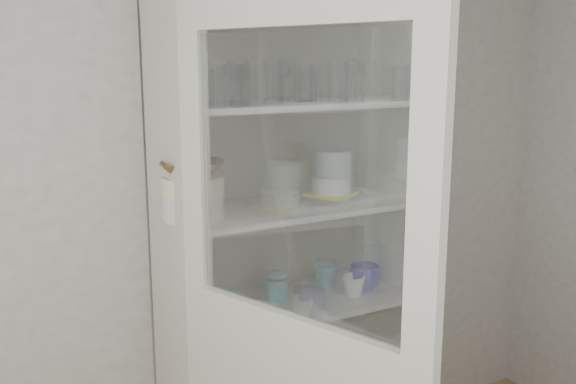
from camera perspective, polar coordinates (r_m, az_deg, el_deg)
wall_back at (r=2.62m, az=-6.26°, el=0.23°), size 3.60×0.02×2.60m
pantry_cabinet at (r=2.65m, az=-0.67°, el=-7.59°), size 1.00×0.45×2.10m
tumbler_0 at (r=2.19m, az=-7.34°, el=9.17°), size 0.08×0.08×0.12m
tumbler_1 at (r=2.19m, az=-4.84°, el=9.47°), size 0.09×0.09×0.14m
tumbler_2 at (r=2.19m, az=-4.30°, el=9.44°), size 0.09×0.09×0.14m
tumbler_3 at (r=2.27m, az=-1.40°, el=9.68°), size 0.10×0.10×0.15m
tumbler_4 at (r=2.41m, az=4.44°, el=9.77°), size 0.08×0.08×0.15m
tumbler_5 at (r=2.43m, az=6.00°, el=9.63°), size 0.09×0.09×0.14m
tumbler_6 at (r=2.56m, az=9.94°, el=9.52°), size 0.08×0.08×0.13m
tumbler_7 at (r=2.33m, az=-5.63°, el=9.46°), size 0.07×0.07×0.13m
tumbler_8 at (r=2.30m, az=-8.07°, el=9.36°), size 0.07×0.07×0.13m
tumbler_9 at (r=2.35m, az=-4.53°, el=9.75°), size 0.08×0.08×0.15m
tumbler_10 at (r=2.52m, az=1.81°, el=9.59°), size 0.08×0.08×0.13m
tumbler_11 at (r=2.46m, az=1.39°, el=9.76°), size 0.09×0.09×0.15m
goblet_0 at (r=2.37m, az=-9.97°, el=10.00°), size 0.08×0.08×0.18m
goblet_1 at (r=2.47m, az=-4.19°, el=10.15°), size 0.08×0.08×0.18m
goblet_2 at (r=2.55m, az=-0.52°, el=10.08°), size 0.08×0.08×0.17m
goblet_3 at (r=2.75m, az=5.71°, el=10.24°), size 0.08×0.08×0.18m
plate_stack_front at (r=2.30m, az=-8.40°, el=-1.31°), size 0.22×0.22×0.08m
plate_stack_back at (r=2.44m, az=-9.41°, el=-0.45°), size 0.19×0.19×0.10m
cream_bowl at (r=2.29m, az=-8.46°, el=0.55°), size 0.26×0.26×0.07m
terracotta_bowl at (r=2.27m, az=-8.51°, el=2.09°), size 0.30×0.30×0.06m
glass_platter at (r=2.60m, az=3.85°, el=-0.49°), size 0.38×0.38×0.02m
yellow_trivet at (r=2.60m, az=3.85°, el=-0.18°), size 0.21×0.21×0.01m
white_ramekin at (r=2.59m, az=3.86°, el=0.69°), size 0.18×0.18×0.07m
grey_bowl_stack at (r=2.59m, az=4.06°, el=1.55°), size 0.15×0.15×0.20m
mug_blue at (r=2.75m, az=6.83°, el=-7.56°), size 0.17×0.17×0.11m
mug_teal at (r=2.78m, az=3.41°, el=-7.42°), size 0.12×0.12×0.10m
mug_white at (r=2.67m, az=5.86°, el=-8.32°), size 0.11×0.11×0.09m
teal_jar at (r=2.62m, az=-0.99°, el=-8.46°), size 0.09×0.09×0.11m
measuring_cups at (r=2.40m, az=-6.45°, el=-11.30°), size 0.10×0.10×0.04m
white_canister at (r=2.45m, az=-7.86°, el=-9.87°), size 0.12×0.12×0.12m
tin_box at (r=2.89m, az=3.91°, el=-15.62°), size 0.21×0.16×0.06m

